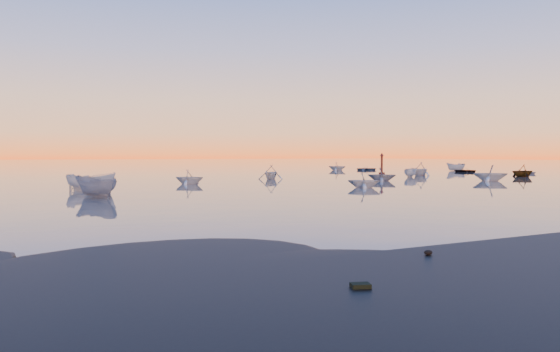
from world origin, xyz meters
TOP-DOWN VIEW (x-y plane):
  - ground at (0.00, 100.00)m, footprint 600.00×600.00m
  - moored_fleet at (0.00, 53.00)m, footprint 124.00×58.00m
  - boat_near_center at (26.37, 41.02)m, footprint 3.28×3.80m
  - boat_near_right at (27.61, 28.57)m, footprint 4.15×4.03m
  - channel_marker at (31.99, 54.21)m, footprint 1.00×1.00m

SIDE VIEW (x-z plane):
  - ground at x=0.00m, z-range 0.00..0.00m
  - moored_fleet at x=0.00m, z-range -0.60..0.60m
  - boat_near_center at x=26.37m, z-range -0.62..0.62m
  - boat_near_right at x=27.61m, z-range -0.70..0.70m
  - channel_marker at x=31.99m, z-range -0.37..3.18m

